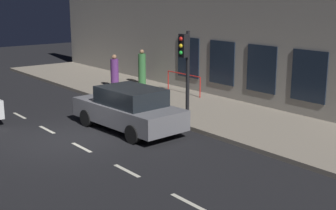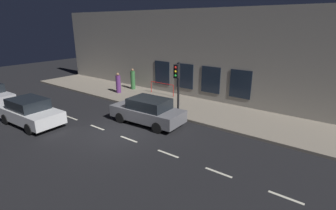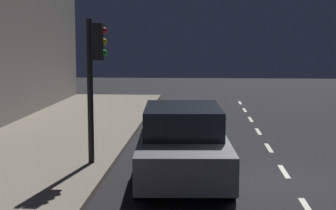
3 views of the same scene
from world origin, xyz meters
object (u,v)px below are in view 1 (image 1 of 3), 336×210
at_px(traffic_light, 185,59).
at_px(pedestrian_0, 115,73).
at_px(parked_car_1, 129,109).
at_px(pedestrian_1, 142,68).

bearing_deg(traffic_light, pedestrian_0, 78.78).
height_order(traffic_light, pedestrian_0, traffic_light).
xyz_separation_m(parked_car_1, pedestrian_0, (3.47, 6.42, 0.13)).
distance_m(traffic_light, parked_car_1, 2.75).
height_order(traffic_light, parked_car_1, traffic_light).
bearing_deg(parked_car_1, traffic_light, -21.99).
xyz_separation_m(traffic_light, pedestrian_1, (3.05, 7.02, -1.47)).
bearing_deg(pedestrian_1, pedestrian_0, 2.80).
bearing_deg(pedestrian_1, parked_car_1, 57.36).
relative_size(traffic_light, pedestrian_0, 1.97).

